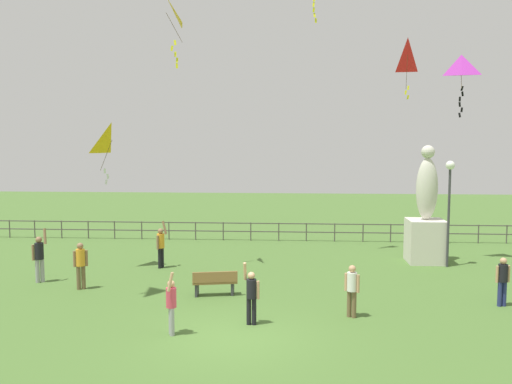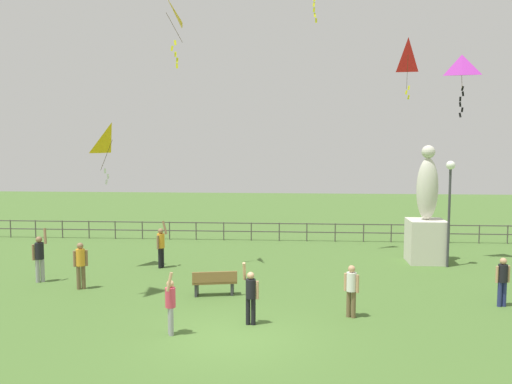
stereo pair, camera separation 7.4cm
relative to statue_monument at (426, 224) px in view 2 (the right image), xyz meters
The scene contains 16 objects.
ground_plane 12.00m from the statue_monument, 127.65° to the right, with size 80.00×80.00×0.00m, color #476B2D.
statue_monument is the anchor object (origin of this frame).
lamppost 1.87m from the statue_monument, 50.21° to the right, with size 0.36×0.36×4.39m.
park_bench 10.10m from the statue_monument, 145.66° to the right, with size 1.55×0.70×0.85m.
person_0 15.59m from the statue_monument, 163.82° to the right, with size 0.53×0.35×2.00m.
person_1 10.90m from the statue_monument, 129.03° to the right, with size 0.46×0.30×1.78m.
person_2 14.08m from the statue_monument, 158.49° to the right, with size 0.46×0.31×1.65m.
person_3 6.31m from the statue_monument, 81.80° to the right, with size 0.46×0.29×1.55m.
person_4 12.98m from the statue_monument, 133.56° to the right, with size 0.28×0.48×1.75m.
person_5 8.60m from the statue_monument, 117.44° to the right, with size 0.42×0.29×1.56m.
person_6 11.23m from the statue_monument, behind, with size 0.41×0.49×1.92m.
kite_1 6.63m from the statue_monument, ahead, with size 1.15×0.79×2.57m.
kite_3 13.65m from the statue_monument, 168.06° to the right, with size 1.00×0.96×2.67m.
kite_4 7.89m from the statue_monument, 98.93° to the left, with size 0.79×0.70×2.80m.
kite_5 13.49m from the statue_monument, 169.59° to the right, with size 1.11×1.06×2.39m.
waterfront_railing 9.00m from the statue_monument, 149.12° to the left, with size 36.04×0.06×0.95m.
Camera 2 is at (1.60, -13.94, 5.18)m, focal length 38.11 mm.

